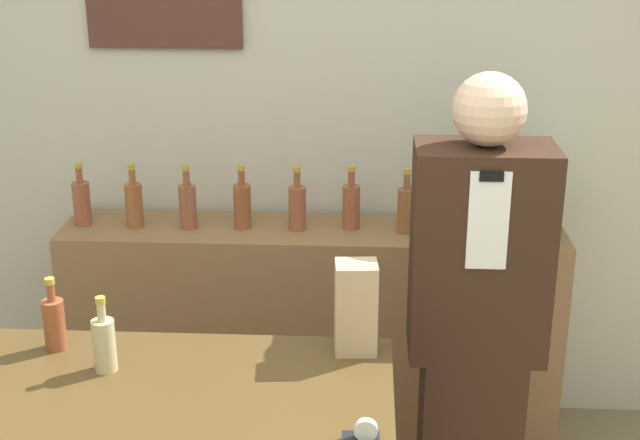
% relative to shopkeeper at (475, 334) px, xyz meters
% --- Properties ---
extents(back_wall, '(5.20, 0.09, 2.70)m').
position_rel_shopkeeper_xyz_m(back_wall, '(-0.63, 0.98, 0.51)').
color(back_wall, beige).
rests_on(back_wall, ground_plane).
extents(back_shelf, '(2.02, 0.37, 0.92)m').
position_rel_shopkeeper_xyz_m(back_shelf, '(-0.57, 0.74, -0.38)').
color(back_shelf, '#8E6642').
rests_on(back_shelf, ground_plane).
extents(shopkeeper, '(0.43, 0.27, 1.70)m').
position_rel_shopkeeper_xyz_m(shopkeeper, '(0.00, 0.00, 0.00)').
color(shopkeeper, '#331E14').
rests_on(shopkeeper, ground_plane).
extents(potted_plant, '(0.30, 0.30, 0.38)m').
position_rel_shopkeeper_xyz_m(potted_plant, '(0.24, 0.70, 0.29)').
color(potted_plant, '#4C3D2D').
rests_on(potted_plant, back_shelf).
extents(paper_bag, '(0.12, 0.11, 0.27)m').
position_rel_shopkeeper_xyz_m(paper_bag, '(-0.38, -0.33, 0.24)').
color(paper_bag, tan).
rests_on(paper_bag, display_counter).
extents(tape_dispenser, '(0.09, 0.06, 0.07)m').
position_rel_shopkeeper_xyz_m(tape_dispenser, '(-0.36, -0.80, 0.13)').
color(tape_dispenser, black).
rests_on(tape_dispenser, display_counter).
extents(counter_bottle_2, '(0.06, 0.06, 0.22)m').
position_rel_shopkeeper_xyz_m(counter_bottle_2, '(-1.24, -0.36, 0.19)').
color(counter_bottle_2, brown).
rests_on(counter_bottle_2, display_counter).
extents(counter_bottle_3, '(0.06, 0.06, 0.22)m').
position_rel_shopkeeper_xyz_m(counter_bottle_3, '(-1.06, -0.47, 0.19)').
color(counter_bottle_3, tan).
rests_on(counter_bottle_3, display_counter).
extents(shelf_bottle_0, '(0.07, 0.07, 0.26)m').
position_rel_shopkeeper_xyz_m(shelf_bottle_0, '(-1.50, 0.74, 0.18)').
color(shelf_bottle_0, brown).
rests_on(shelf_bottle_0, back_shelf).
extents(shelf_bottle_1, '(0.07, 0.07, 0.26)m').
position_rel_shopkeeper_xyz_m(shelf_bottle_1, '(-1.29, 0.72, 0.18)').
color(shelf_bottle_1, brown).
rests_on(shelf_bottle_1, back_shelf).
extents(shelf_bottle_2, '(0.07, 0.07, 0.26)m').
position_rel_shopkeeper_xyz_m(shelf_bottle_2, '(-1.07, 0.72, 0.18)').
color(shelf_bottle_2, brown).
rests_on(shelf_bottle_2, back_shelf).
extents(shelf_bottle_3, '(0.07, 0.07, 0.26)m').
position_rel_shopkeeper_xyz_m(shelf_bottle_3, '(-0.85, 0.74, 0.18)').
color(shelf_bottle_3, brown).
rests_on(shelf_bottle_3, back_shelf).
extents(shelf_bottle_4, '(0.07, 0.07, 0.26)m').
position_rel_shopkeeper_xyz_m(shelf_bottle_4, '(-0.63, 0.73, 0.18)').
color(shelf_bottle_4, brown).
rests_on(shelf_bottle_4, back_shelf).
extents(shelf_bottle_5, '(0.07, 0.07, 0.26)m').
position_rel_shopkeeper_xyz_m(shelf_bottle_5, '(-0.42, 0.75, 0.18)').
color(shelf_bottle_5, brown).
rests_on(shelf_bottle_5, back_shelf).
extents(shelf_bottle_6, '(0.07, 0.07, 0.26)m').
position_rel_shopkeeper_xyz_m(shelf_bottle_6, '(-0.20, 0.72, 0.18)').
color(shelf_bottle_6, brown).
rests_on(shelf_bottle_6, back_shelf).
extents(shelf_bottle_7, '(0.07, 0.07, 0.26)m').
position_rel_shopkeeper_xyz_m(shelf_bottle_7, '(0.02, 0.72, 0.18)').
color(shelf_bottle_7, brown).
rests_on(shelf_bottle_7, back_shelf).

